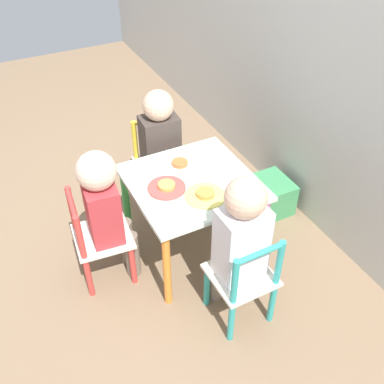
{
  "coord_description": "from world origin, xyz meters",
  "views": [
    {
      "loc": [
        1.49,
        -0.76,
        1.75
      ],
      "look_at": [
        0.0,
        0.0,
        0.39
      ],
      "focal_mm": 42.0,
      "sensor_mm": 36.0,
      "label": 1
    }
  ],
  "objects_px": {
    "plate_left": "(180,165)",
    "chair_yellow": "(159,164)",
    "child_right": "(240,237)",
    "child_front": "(105,205)",
    "plate_front": "(167,187)",
    "kids_table": "(192,192)",
    "storage_bin": "(267,196)",
    "chair_teal": "(244,280)",
    "plate_right": "(205,195)",
    "child_left": "(161,141)",
    "chair_red": "(98,239)"
  },
  "relations": [
    {
      "from": "kids_table",
      "to": "child_left",
      "type": "distance_m",
      "value": 0.42
    },
    {
      "from": "child_front",
      "to": "plate_left",
      "type": "xyz_separation_m",
      "value": [
        -0.09,
        0.42,
        0.03
      ]
    },
    {
      "from": "child_left",
      "to": "plate_left",
      "type": "bearing_deg",
      "value": -91.5
    },
    {
      "from": "kids_table",
      "to": "plate_front",
      "type": "xyz_separation_m",
      "value": [
        -0.0,
        -0.13,
        0.08
      ]
    },
    {
      "from": "child_left",
      "to": "plate_front",
      "type": "xyz_separation_m",
      "value": [
        0.42,
        -0.16,
        0.03
      ]
    },
    {
      "from": "plate_front",
      "to": "storage_bin",
      "type": "bearing_deg",
      "value": 97.29
    },
    {
      "from": "child_left",
      "to": "chair_teal",
      "type": "bearing_deg",
      "value": -87.85
    },
    {
      "from": "child_front",
      "to": "storage_bin",
      "type": "bearing_deg",
      "value": -81.75
    },
    {
      "from": "kids_table",
      "to": "storage_bin",
      "type": "distance_m",
      "value": 0.61
    },
    {
      "from": "child_right",
      "to": "plate_left",
      "type": "xyz_separation_m",
      "value": [
        -0.55,
        -0.01,
        0.01
      ]
    },
    {
      "from": "kids_table",
      "to": "child_left",
      "type": "bearing_deg",
      "value": 176.73
    },
    {
      "from": "child_front",
      "to": "plate_right",
      "type": "relative_size",
      "value": 3.9
    },
    {
      "from": "plate_right",
      "to": "chair_yellow",
      "type": "bearing_deg",
      "value": 177.44
    },
    {
      "from": "chair_teal",
      "to": "child_front",
      "type": "relative_size",
      "value": 0.7
    },
    {
      "from": "plate_front",
      "to": "child_front",
      "type": "bearing_deg",
      "value": -98.12
    },
    {
      "from": "plate_left",
      "to": "chair_yellow",
      "type": "bearing_deg",
      "value": 175.49
    },
    {
      "from": "chair_red",
      "to": "plate_left",
      "type": "xyz_separation_m",
      "value": [
        -0.09,
        0.47,
        0.22
      ]
    },
    {
      "from": "chair_yellow",
      "to": "storage_bin",
      "type": "bearing_deg",
      "value": -34.54
    },
    {
      "from": "chair_yellow",
      "to": "child_left",
      "type": "xyz_separation_m",
      "value": [
        0.06,
        -0.0,
        0.19
      ]
    },
    {
      "from": "child_left",
      "to": "plate_left",
      "type": "height_order",
      "value": "child_left"
    },
    {
      "from": "plate_left",
      "to": "storage_bin",
      "type": "bearing_deg",
      "value": 84.99
    },
    {
      "from": "child_right",
      "to": "plate_front",
      "type": "distance_m",
      "value": 0.44
    },
    {
      "from": "kids_table",
      "to": "plate_right",
      "type": "height_order",
      "value": "plate_right"
    },
    {
      "from": "chair_red",
      "to": "child_left",
      "type": "distance_m",
      "value": 0.65
    },
    {
      "from": "storage_bin",
      "to": "child_left",
      "type": "bearing_deg",
      "value": -123.11
    },
    {
      "from": "kids_table",
      "to": "child_front",
      "type": "bearing_deg",
      "value": -95.57
    },
    {
      "from": "child_front",
      "to": "plate_front",
      "type": "distance_m",
      "value": 0.29
    },
    {
      "from": "child_front",
      "to": "storage_bin",
      "type": "xyz_separation_m",
      "value": [
        -0.04,
        0.95,
        -0.34
      ]
    },
    {
      "from": "child_right",
      "to": "plate_right",
      "type": "xyz_separation_m",
      "value": [
        -0.29,
        -0.01,
        0.01
      ]
    },
    {
      "from": "kids_table",
      "to": "storage_bin",
      "type": "relative_size",
      "value": 2.3
    },
    {
      "from": "kids_table",
      "to": "chair_teal",
      "type": "height_order",
      "value": "chair_teal"
    },
    {
      "from": "child_left",
      "to": "child_front",
      "type": "xyz_separation_m",
      "value": [
        0.38,
        -0.44,
        0.01
      ]
    },
    {
      "from": "plate_front",
      "to": "plate_right",
      "type": "xyz_separation_m",
      "value": [
        0.13,
        0.13,
        0.0
      ]
    },
    {
      "from": "child_front",
      "to": "child_right",
      "type": "bearing_deg",
      "value": -131.88
    },
    {
      "from": "child_left",
      "to": "storage_bin",
      "type": "xyz_separation_m",
      "value": [
        0.33,
        0.51,
        -0.33
      ]
    },
    {
      "from": "chair_teal",
      "to": "plate_front",
      "type": "relative_size",
      "value": 2.84
    },
    {
      "from": "chair_teal",
      "to": "child_front",
      "type": "height_order",
      "value": "child_front"
    },
    {
      "from": "child_right",
      "to": "plate_front",
      "type": "height_order",
      "value": "child_right"
    },
    {
      "from": "storage_bin",
      "to": "kids_table",
      "type": "bearing_deg",
      "value": -80.93
    },
    {
      "from": "storage_bin",
      "to": "chair_red",
      "type": "bearing_deg",
      "value": -87.81
    },
    {
      "from": "plate_front",
      "to": "plate_right",
      "type": "bearing_deg",
      "value": 45.0
    },
    {
      "from": "child_left",
      "to": "plate_right",
      "type": "xyz_separation_m",
      "value": [
        0.55,
        -0.02,
        0.03
      ]
    },
    {
      "from": "kids_table",
      "to": "child_right",
      "type": "relative_size",
      "value": 0.76
    },
    {
      "from": "child_right",
      "to": "plate_right",
      "type": "height_order",
      "value": "child_right"
    },
    {
      "from": "child_right",
      "to": "plate_left",
      "type": "height_order",
      "value": "child_right"
    },
    {
      "from": "chair_red",
      "to": "child_right",
      "type": "distance_m",
      "value": 0.7
    },
    {
      "from": "kids_table",
      "to": "plate_right",
      "type": "relative_size",
      "value": 3.13
    },
    {
      "from": "chair_yellow",
      "to": "plate_front",
      "type": "xyz_separation_m",
      "value": [
        0.48,
        -0.16,
        0.22
      ]
    },
    {
      "from": "plate_right",
      "to": "chair_red",
      "type": "bearing_deg",
      "value": -110.52
    },
    {
      "from": "chair_red",
      "to": "storage_bin",
      "type": "distance_m",
      "value": 1.02
    }
  ]
}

